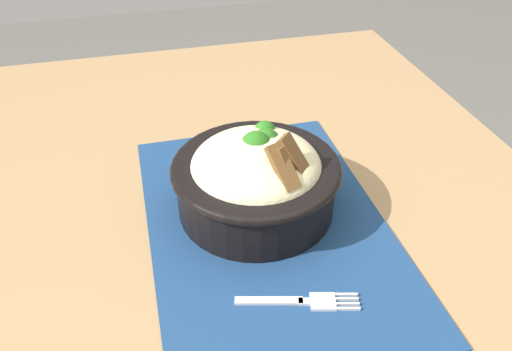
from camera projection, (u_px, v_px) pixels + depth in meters
name	position (u px, v px, depth m)	size (l,w,h in m)	color
table	(248.00, 280.00, 0.63)	(1.17, 0.85, 0.74)	#99754C
placemat	(267.00, 225.00, 0.62)	(0.43, 0.28, 0.00)	navy
bowl	(256.00, 176.00, 0.61)	(0.20, 0.20, 0.12)	black
fork	(301.00, 302.00, 0.52)	(0.05, 0.13, 0.00)	silver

